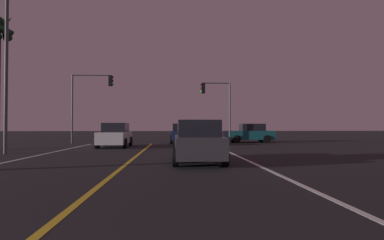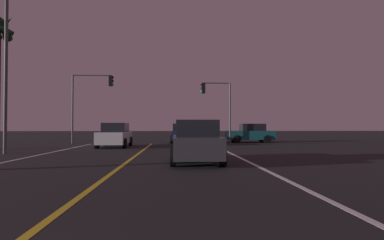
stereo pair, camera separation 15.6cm
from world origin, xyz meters
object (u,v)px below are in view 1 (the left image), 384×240
object	(u,v)px
car_crossing_side	(250,133)
car_lead_same_lane	(198,142)
traffic_light_near_left	(92,92)
car_oncoming	(115,135)
car_ahead_far	(182,134)
traffic_light_near_right	(216,98)
street_lamp_left_mid	(17,50)

from	to	relation	value
car_crossing_side	car_lead_same_lane	bearing A→B (deg)	68.71
car_crossing_side	traffic_light_near_left	world-z (taller)	traffic_light_near_left
car_oncoming	traffic_light_near_left	bearing A→B (deg)	-148.06
car_lead_same_lane	car_ahead_far	bearing A→B (deg)	0.88
traffic_light_near_left	car_crossing_side	bearing A→B (deg)	5.29
traffic_light_near_right	car_oncoming	bearing A→B (deg)	30.28
traffic_light_near_right	street_lamp_left_mid	world-z (taller)	street_lamp_left_mid
car_lead_same_lane	street_lamp_left_mid	xyz separation A→B (m)	(-9.28, 4.41, 4.70)
car_crossing_side	street_lamp_left_mid	xyz separation A→B (m)	(-15.30, -11.04, 4.70)
car_ahead_far	car_oncoming	world-z (taller)	same
car_crossing_side	street_lamp_left_mid	size ratio (longest dim) A/B	0.49
car_crossing_side	traffic_light_near_left	xyz separation A→B (m)	(-13.91, -1.29, 3.51)
car_lead_same_lane	car_crossing_side	xyz separation A→B (m)	(6.02, 15.45, 0.00)
car_oncoming	street_lamp_left_mid	world-z (taller)	street_lamp_left_mid
car_ahead_far	car_oncoming	size ratio (longest dim) A/B	1.00
traffic_light_near_right	traffic_light_near_left	bearing A→B (deg)	0.00
car_ahead_far	traffic_light_near_right	world-z (taller)	traffic_light_near_right
traffic_light_near_left	car_lead_same_lane	bearing A→B (deg)	-60.87
car_oncoming	car_crossing_side	world-z (taller)	same
car_ahead_far	street_lamp_left_mid	distance (m)	14.66
car_ahead_far	car_oncoming	bearing A→B (deg)	137.74
car_lead_same_lane	street_lamp_left_mid	bearing A→B (deg)	64.55
car_oncoming	car_crossing_side	size ratio (longest dim) A/B	1.00
car_oncoming	street_lamp_left_mid	bearing A→B (deg)	-38.90
car_crossing_side	street_lamp_left_mid	world-z (taller)	street_lamp_left_mid
car_oncoming	traffic_light_near_left	world-z (taller)	traffic_light_near_left
car_ahead_far	traffic_light_near_right	size ratio (longest dim) A/B	0.82
car_oncoming	traffic_light_near_left	size ratio (longest dim) A/B	0.74
car_crossing_side	traffic_light_near_left	distance (m)	14.41
car_oncoming	traffic_light_near_right	xyz separation A→B (m)	(7.76, 4.53, 3.08)
car_lead_same_lane	car_crossing_side	world-z (taller)	same
street_lamp_left_mid	car_ahead_far	bearing A→B (deg)	49.36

